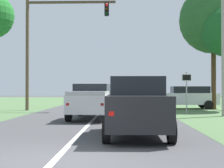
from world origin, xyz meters
name	(u,v)px	position (x,y,z in m)	size (l,w,h in m)	color
ground_plane	(92,121)	(0.00, 9.34, 0.00)	(120.00, 120.00, 0.00)	#424244
red_suv_near	(137,105)	(1.95, 3.81, 1.03)	(2.10, 4.60, 1.94)	black
pickup_truck_lead	(93,101)	(-0.06, 10.27, 0.95)	(2.36, 5.44, 1.81)	silver
traffic_light	(48,35)	(-3.87, 16.96, 5.43)	(6.51, 0.40, 8.41)	brown
keep_moving_sign	(187,87)	(5.44, 13.71, 1.67)	(0.60, 0.09, 2.61)	gray
oak_tree_right	(213,20)	(8.42, 18.72, 6.83)	(5.19, 5.19, 9.45)	#4C351E
crossing_suv_far	(187,97)	(6.58, 19.50, 0.93)	(4.73, 2.16, 1.75)	silver
utility_pole_right	(224,44)	(7.27, 12.16, 4.10)	(0.28, 0.28, 8.20)	#9E998E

